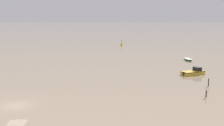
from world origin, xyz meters
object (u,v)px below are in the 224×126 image
at_px(rowboat_moored_0, 188,60).
at_px(motorboat_moored_1, 196,72).
at_px(channel_buoy, 122,44).
at_px(mooring_post_right, 206,93).
at_px(mooring_post_near, 209,82).

xyz_separation_m(rowboat_moored_0, motorboat_moored_1, (-3.35, -18.55, 0.15)).
height_order(motorboat_moored_1, channel_buoy, channel_buoy).
distance_m(rowboat_moored_0, mooring_post_right, 36.72).
distance_m(motorboat_moored_1, mooring_post_near, 10.52).
relative_size(rowboat_moored_0, mooring_post_right, 3.38).
height_order(motorboat_moored_1, mooring_post_right, motorboat_moored_1).
distance_m(channel_buoy, mooring_post_right, 75.14).
relative_size(motorboat_moored_1, channel_buoy, 2.67).
xyz_separation_m(rowboat_moored_0, channel_buoy, (-16.13, 38.56, 0.28)).
bearing_deg(mooring_post_near, rowboat_moored_0, 81.57).
bearing_deg(channel_buoy, mooring_post_right, -83.06).
xyz_separation_m(motorboat_moored_1, mooring_post_right, (-3.70, -17.49, 0.23)).
bearing_deg(rowboat_moored_0, motorboat_moored_1, -14.75).
distance_m(rowboat_moored_0, motorboat_moored_1, 18.85).
height_order(rowboat_moored_0, motorboat_moored_1, motorboat_moored_1).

